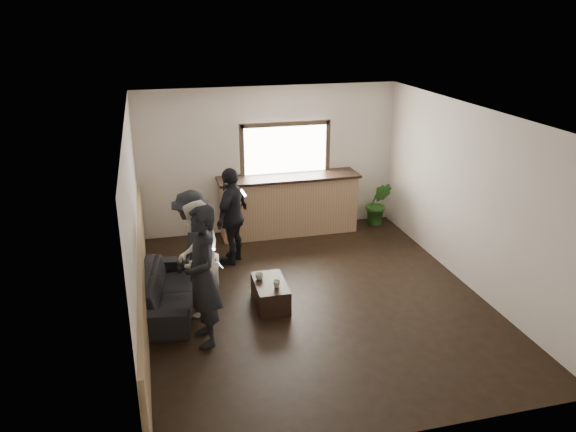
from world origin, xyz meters
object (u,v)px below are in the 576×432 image
object	(u,v)px
potted_plant	(378,203)
person_a	(203,277)
cup_b	(277,284)
person_b	(197,259)
cup_a	(259,276)
bar_counter	(288,201)
person_d	(232,216)
coffee_table	(270,293)
person_c	(193,241)
sofa	(167,290)

from	to	relation	value
potted_plant	person_a	xyz separation A→B (m)	(-3.85, -3.40, 0.50)
cup_b	person_b	bearing A→B (deg)	168.74
cup_a	bar_counter	bearing A→B (deg)	66.85
person_b	person_d	xyz separation A→B (m)	(0.75, 1.59, 0.00)
coffee_table	person_b	xyz separation A→B (m)	(-1.03, 0.05, 0.66)
person_c	cup_b	bearing A→B (deg)	73.85
coffee_table	sofa	bearing A→B (deg)	168.76
cup_a	person_b	xyz separation A→B (m)	(-0.90, -0.09, 0.43)
bar_counter	cup_b	world-z (taller)	bar_counter
cup_b	person_d	distance (m)	1.89
coffee_table	cup_b	world-z (taller)	cup_b
person_c	cup_a	bearing A→B (deg)	79.11
person_a	person_b	distance (m)	0.79
cup_b	person_c	xyz separation A→B (m)	(-1.09, 0.96, 0.39)
cup_a	person_b	bearing A→B (deg)	-174.46
cup_b	person_b	xyz separation A→B (m)	(-1.09, 0.22, 0.42)
person_c	person_b	bearing A→B (deg)	25.07
person_c	potted_plant	bearing A→B (deg)	141.04
coffee_table	potted_plant	size ratio (longest dim) A/B	0.92
coffee_table	person_b	distance (m)	1.23
person_a	cup_b	bearing A→B (deg)	109.29
potted_plant	coffee_table	bearing A→B (deg)	-136.55
sofa	potted_plant	xyz separation A→B (m)	(4.30, 2.37, 0.17)
person_a	person_c	bearing A→B (deg)	171.97
bar_counter	person_a	world-z (taller)	bar_counter
sofa	person_d	bearing A→B (deg)	-33.60
person_b	person_d	bearing A→B (deg)	176.83
coffee_table	potted_plant	world-z (taller)	potted_plant
bar_counter	person_b	distance (m)	3.33
person_a	cup_a	bearing A→B (deg)	125.99
cup_b	person_d	size ratio (longest dim) A/B	0.06
cup_b	person_c	bearing A→B (deg)	138.77
bar_counter	person_a	distance (m)	3.99
cup_b	person_d	bearing A→B (deg)	100.91
bar_counter	person_d	xyz separation A→B (m)	(-1.25, -1.07, 0.20)
coffee_table	potted_plant	distance (m)	3.89
person_b	person_c	bearing A→B (deg)	-158.01
person_d	potted_plant	bearing A→B (deg)	143.39
sofa	person_c	distance (m)	0.85
cup_a	potted_plant	xyz separation A→B (m)	(2.95, 2.53, 0.04)
person_d	sofa	bearing A→B (deg)	-6.56
bar_counter	person_a	xyz separation A→B (m)	(-2.00, -3.44, 0.30)
cup_a	cup_b	xyz separation A→B (m)	(0.19, -0.30, 0.00)
cup_a	person_c	size ratio (longest dim) A/B	0.07
coffee_table	cup_b	xyz separation A→B (m)	(0.06, -0.16, 0.23)
cup_b	person_a	world-z (taller)	person_a
cup_b	potted_plant	bearing A→B (deg)	45.77
sofa	person_b	distance (m)	0.76
person_a	person_c	distance (m)	1.53
cup_b	person_b	distance (m)	1.19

